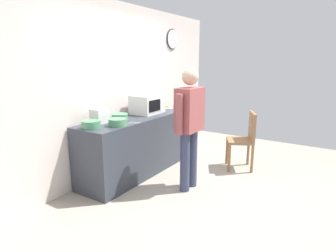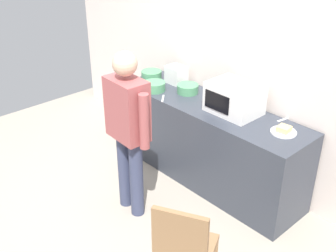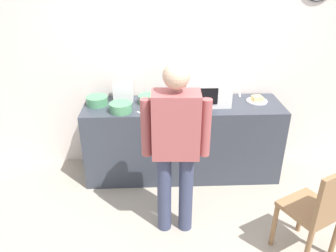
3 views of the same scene
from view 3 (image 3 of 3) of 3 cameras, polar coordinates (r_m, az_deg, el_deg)
ground_plane at (r=3.22m, az=3.00°, el=-20.10°), size 6.00×6.00×0.00m
back_wall at (r=3.95m, az=1.45°, el=11.22°), size 5.40×0.13×2.60m
kitchen_counter at (r=3.92m, az=2.51°, el=-2.39°), size 2.23×0.62×0.90m
microwave at (r=3.76m, az=6.70°, el=6.15°), size 0.50×0.39×0.30m
sandwich_plate at (r=3.94m, az=15.05°, el=4.35°), size 0.24×0.24×0.07m
salad_bowl at (r=3.76m, az=-3.32°, el=4.60°), size 0.24×0.24×0.09m
cereal_bowl at (r=3.56m, az=-8.12°, el=3.19°), size 0.24×0.24×0.10m
mixing_bowl at (r=3.78m, az=-12.10°, el=4.25°), size 0.24×0.24×0.10m
toaster at (r=3.85m, az=-7.68°, el=5.81°), size 0.22×0.18×0.20m
fork_utensil at (r=4.11m, az=12.20°, el=5.33°), size 0.05×0.17×0.01m
spoon_utensil at (r=3.49m, az=-4.38°, el=2.05°), size 0.13×0.14×0.01m
person_standing at (r=2.83m, az=1.33°, el=-2.53°), size 0.59×0.26×1.65m
wooden_chair at (r=3.05m, az=24.42°, el=-12.84°), size 0.54×0.54×0.94m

